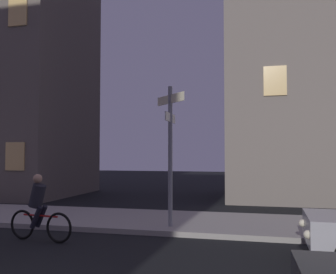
# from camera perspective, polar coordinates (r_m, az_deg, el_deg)

# --- Properties ---
(sidewalk_kerb) EXTENTS (40.00, 3.42, 0.14)m
(sidewalk_kerb) POSITION_cam_1_polar(r_m,az_deg,el_deg) (11.70, -4.95, -12.61)
(sidewalk_kerb) COLOR #9E9991
(sidewalk_kerb) RESTS_ON ground_plane
(signpost) EXTENTS (0.98, 1.11, 3.83)m
(signpost) POSITION_cam_1_polar(r_m,az_deg,el_deg) (10.16, 0.35, -1.07)
(signpost) COLOR gray
(signpost) RESTS_ON sidewalk_kerb
(cyclist) EXTENTS (1.81, 0.38, 1.61)m
(cyclist) POSITION_cam_1_polar(r_m,az_deg,el_deg) (9.66, -19.27, -10.53)
(cyclist) COLOR black
(cyclist) RESTS_ON ground_plane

